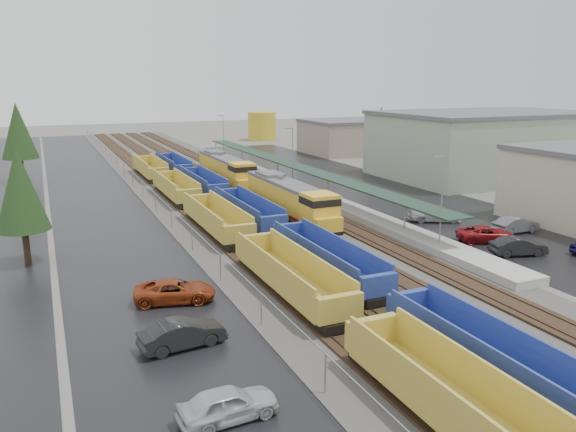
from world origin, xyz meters
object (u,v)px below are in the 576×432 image
locomotive_trail (226,170)px  parked_car_east_a (518,247)px  locomotive_lead (290,200)px  parked_car_east_b (486,234)px  parked_car_east_e (516,225)px  parked_car_west_a (228,404)px  well_string_yellow (247,244)px  storage_tank (262,126)px  parked_car_east_c (434,214)px  well_string_blue (281,232)px  parked_car_west_b (183,334)px  parked_car_west_c (175,291)px

locomotive_trail → parked_car_east_a: size_ratio=4.05×
locomotive_lead → parked_car_east_b: size_ratio=3.62×
parked_car_east_b → parked_car_east_e: size_ratio=1.09×
parked_car_west_a → locomotive_lead: bearing=-32.1°
well_string_yellow → storage_tank: (34.47, 85.90, 2.08)m
locomotive_lead → well_string_yellow: locomotive_lead is taller
locomotive_trail → storage_tank: bearing=64.5°
parked_car_east_c → parked_car_east_e: 7.82m
parked_car_east_c → parked_car_east_b: bearing=-159.8°
well_string_yellow → parked_car_west_a: well_string_yellow is taller
storage_tank → parked_car_east_b: bearing=-98.6°
locomotive_lead → parked_car_east_c: 14.62m
locomotive_lead → parked_car_east_b: bearing=-46.3°
locomotive_trail → well_string_blue: locomotive_trail is taller
parked_car_east_a → parked_car_west_a: bearing=128.9°
parked_car_east_c → well_string_blue: bearing=118.7°
locomotive_lead → parked_car_west_b: locomotive_lead is taller
parked_car_east_a → locomotive_lead: bearing=50.8°
well_string_yellow → parked_car_east_e: well_string_yellow is taller
locomotive_lead → parked_car_east_b: 18.73m
parked_car_east_b → parked_car_east_e: 4.85m
parked_car_east_c → parked_car_east_e: (4.15, -6.63, -0.01)m
well_string_yellow → parked_car_east_c: (21.43, 3.90, -0.45)m
parked_car_west_a → locomotive_trail: bearing=-21.3°
parked_car_east_e → locomotive_lead: bearing=53.1°
locomotive_lead → parked_car_east_b: (12.89, -13.50, -1.53)m
well_string_blue → parked_car_west_b: 19.91m
locomotive_lead → parked_car_west_a: size_ratio=4.29×
well_string_yellow → parked_car_east_c: well_string_yellow is taller
parked_car_west_c → parked_car_east_c: 30.58m
parked_car_west_a → parked_car_east_a: 31.11m
locomotive_lead → parked_car_west_c: 22.31m
well_string_yellow → parked_car_west_c: 9.89m
well_string_blue → parked_car_west_b: (-12.29, -15.65, -0.41)m
well_string_blue → parked_car_west_c: size_ratio=19.36×
well_string_yellow → storage_tank: size_ratio=14.95×
parked_car_west_a → parked_car_west_c: 13.77m
storage_tank → parked_car_east_e: size_ratio=1.42×
storage_tank → parked_car_west_a: size_ratio=1.55×
well_string_yellow → parked_car_east_a: 22.00m
well_string_yellow → locomotive_trail: bearing=75.3°
parked_car_east_e → parked_car_east_a: bearing=134.3°
storage_tank → parked_car_east_b: size_ratio=1.31×
parked_car_west_a → parked_car_east_b: (28.99, 16.45, -0.02)m
locomotive_lead → parked_car_west_c: (-15.26, -16.20, -1.52)m
parked_car_west_a → parked_car_east_c: parked_car_east_c is taller
well_string_blue → parked_car_east_e: well_string_blue is taller
locomotive_lead → parked_car_west_c: bearing=-133.3°
parked_car_east_e → parked_car_west_b: bearing=105.1°
locomotive_lead → storage_tank: storage_tank is taller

